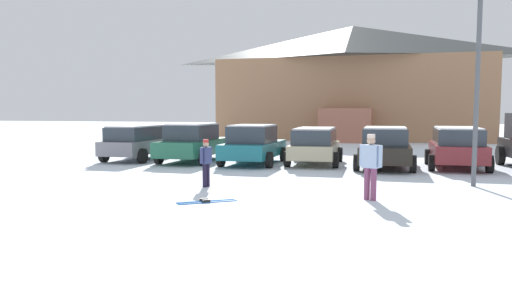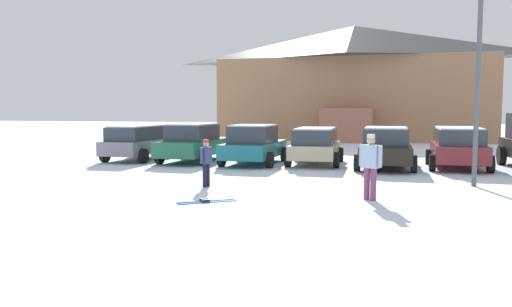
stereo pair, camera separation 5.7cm
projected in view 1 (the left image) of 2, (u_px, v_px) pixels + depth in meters
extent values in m
plane|color=white|center=(167.00, 242.00, 8.63)|extent=(160.00, 160.00, 0.00)
cube|color=#9F714F|center=(352.00, 100.00, 39.26)|extent=(20.25, 7.80, 6.15)
pyramid|color=#474C4B|center=(353.00, 43.00, 38.87)|extent=(20.86, 8.42, 2.65)
cube|color=#A9654E|center=(345.00, 125.00, 35.00)|extent=(3.63, 1.87, 2.40)
cube|color=gray|center=(137.00, 146.00, 22.65)|extent=(1.74, 4.09, 0.61)
cube|color=#2D3842|center=(136.00, 133.00, 22.52)|extent=(1.53, 3.11, 0.59)
cube|color=white|center=(136.00, 126.00, 22.49)|extent=(1.42, 2.95, 0.06)
cylinder|color=black|center=(132.00, 150.00, 24.12)|extent=(0.23, 0.64, 0.64)
cylinder|color=black|center=(168.00, 151.00, 23.66)|extent=(0.23, 0.64, 0.64)
cylinder|color=black|center=(104.00, 155.00, 21.69)|extent=(0.23, 0.64, 0.64)
cylinder|color=black|center=(143.00, 156.00, 21.23)|extent=(0.23, 0.64, 0.64)
cube|color=#24684C|center=(194.00, 147.00, 22.09)|extent=(1.87, 4.79, 0.65)
cube|color=#2D3842|center=(192.00, 132.00, 21.80)|extent=(1.64, 2.49, 0.65)
cube|color=white|center=(192.00, 124.00, 21.77)|extent=(1.53, 2.37, 0.06)
cylinder|color=black|center=(187.00, 151.00, 23.80)|extent=(0.22, 0.64, 0.64)
cylinder|color=black|center=(226.00, 152.00, 23.28)|extent=(0.22, 0.64, 0.64)
cylinder|color=black|center=(159.00, 157.00, 20.95)|extent=(0.22, 0.64, 0.64)
cylinder|color=black|center=(203.00, 158.00, 20.43)|extent=(0.22, 0.64, 0.64)
cube|color=#1A6C78|center=(254.00, 149.00, 21.03)|extent=(1.87, 4.36, 0.60)
cube|color=#2D3842|center=(252.00, 134.00, 20.76)|extent=(1.64, 2.27, 0.68)
cube|color=white|center=(252.00, 125.00, 20.73)|extent=(1.53, 2.16, 0.06)
cylinder|color=black|center=(240.00, 153.00, 22.61)|extent=(0.22, 0.64, 0.64)
cylinder|color=black|center=(284.00, 154.00, 22.09)|extent=(0.22, 0.64, 0.64)
cylinder|color=black|center=(221.00, 159.00, 20.02)|extent=(0.22, 0.64, 0.64)
cylinder|color=black|center=(269.00, 160.00, 19.50)|extent=(0.22, 0.64, 0.64)
cube|color=#BEB08B|center=(315.00, 150.00, 20.91)|extent=(1.90, 4.16, 0.56)
cube|color=#2D3842|center=(315.00, 136.00, 20.78)|extent=(1.66, 3.17, 0.60)
cube|color=white|center=(315.00, 128.00, 20.76)|extent=(1.55, 3.01, 0.06)
cylinder|color=black|center=(297.00, 154.00, 22.39)|extent=(0.24, 0.65, 0.64)
cylinder|color=black|center=(340.00, 154.00, 21.96)|extent=(0.24, 0.65, 0.64)
cylinder|color=black|center=(287.00, 159.00, 19.92)|extent=(0.24, 0.65, 0.64)
cylinder|color=black|center=(336.00, 160.00, 19.49)|extent=(0.24, 0.65, 0.64)
cube|color=black|center=(385.00, 152.00, 19.69)|extent=(1.90, 4.72, 0.61)
cube|color=#2D3842|center=(385.00, 137.00, 19.41)|extent=(1.66, 2.46, 0.63)
cube|color=white|center=(385.00, 128.00, 19.38)|extent=(1.55, 2.34, 0.06)
cylinder|color=black|center=(360.00, 156.00, 21.38)|extent=(0.22, 0.64, 0.64)
cylinder|color=black|center=(409.00, 157.00, 20.87)|extent=(0.22, 0.64, 0.64)
cylinder|color=black|center=(357.00, 163.00, 18.56)|extent=(0.22, 0.64, 0.64)
cylinder|color=black|center=(413.00, 164.00, 18.06)|extent=(0.22, 0.64, 0.64)
cube|color=maroon|center=(457.00, 152.00, 19.47)|extent=(1.90, 4.08, 0.64)
cube|color=#2D3842|center=(457.00, 136.00, 19.33)|extent=(1.67, 3.10, 0.59)
cube|color=white|center=(458.00, 128.00, 19.31)|extent=(1.55, 2.95, 0.06)
cylinder|color=black|center=(428.00, 157.00, 20.97)|extent=(0.23, 0.64, 0.64)
cylinder|color=black|center=(479.00, 158.00, 20.43)|extent=(0.23, 0.64, 0.64)
cylinder|color=black|center=(432.00, 163.00, 18.55)|extent=(0.23, 0.64, 0.64)
cylinder|color=black|center=(490.00, 164.00, 18.02)|extent=(0.23, 0.64, 0.64)
cylinder|color=black|center=(500.00, 155.00, 20.73)|extent=(0.27, 0.80, 0.80)
cylinder|color=#793C5E|center=(367.00, 184.00, 12.63)|extent=(0.15, 0.15, 0.82)
cylinder|color=#793C5E|center=(373.00, 184.00, 12.51)|extent=(0.15, 0.15, 0.82)
cube|color=#A1B8DA|center=(371.00, 156.00, 12.51)|extent=(0.46, 0.39, 0.58)
cylinder|color=#A1B8DA|center=(362.00, 155.00, 12.67)|extent=(0.11, 0.11, 0.55)
cylinder|color=#A1B8DA|center=(380.00, 156.00, 12.35)|extent=(0.11, 0.11, 0.55)
sphere|color=tan|center=(371.00, 141.00, 12.48)|extent=(0.21, 0.21, 0.21)
cylinder|color=beige|center=(371.00, 136.00, 12.47)|extent=(0.20, 0.20, 0.10)
cylinder|color=black|center=(205.00, 176.00, 14.69)|extent=(0.13, 0.13, 0.69)
cylinder|color=black|center=(208.00, 175.00, 14.82)|extent=(0.13, 0.13, 0.69)
cube|color=navy|center=(206.00, 155.00, 14.70)|extent=(0.28, 0.38, 0.49)
cylinder|color=navy|center=(202.00, 156.00, 14.52)|extent=(0.09, 0.09, 0.46)
cylinder|color=navy|center=(210.00, 154.00, 14.89)|extent=(0.09, 0.09, 0.46)
sphere|color=tan|center=(206.00, 144.00, 14.67)|extent=(0.18, 0.18, 0.18)
cylinder|color=red|center=(206.00, 141.00, 14.67)|extent=(0.17, 0.17, 0.08)
cube|color=#1F5FB3|center=(206.00, 201.00, 12.42)|extent=(1.25, 0.97, 0.02)
cube|color=black|center=(204.00, 199.00, 12.40)|extent=(0.21, 0.18, 0.06)
cube|color=#1F5FB3|center=(208.00, 202.00, 12.24)|extent=(1.25, 0.97, 0.02)
cube|color=black|center=(206.00, 201.00, 12.22)|extent=(0.21, 0.18, 0.06)
cylinder|color=#515459|center=(477.00, 93.00, 14.65)|extent=(0.14, 0.14, 5.54)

